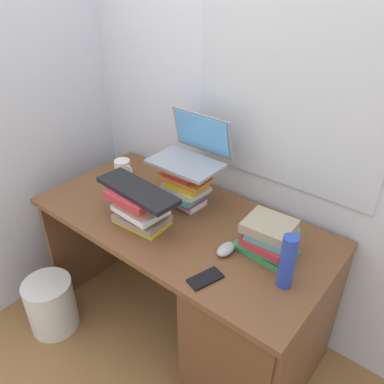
# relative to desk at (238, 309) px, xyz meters

# --- Properties ---
(ground_plane) EXTENTS (6.00, 6.00, 0.00)m
(ground_plane) POSITION_rel_desk_xyz_m (-0.36, 0.03, -0.40)
(ground_plane) COLOR olive
(wall_back) EXTENTS (6.00, 0.06, 2.60)m
(wall_back) POSITION_rel_desk_xyz_m (-0.36, 0.42, 0.90)
(wall_back) COLOR silver
(wall_back) RESTS_ON ground
(wall_left) EXTENTS (0.05, 6.00, 2.60)m
(wall_left) POSITION_rel_desk_xyz_m (-1.29, 0.03, 0.90)
(wall_left) COLOR silver
(wall_left) RESTS_ON ground
(desk) EXTENTS (1.43, 0.70, 0.73)m
(desk) POSITION_rel_desk_xyz_m (0.00, 0.00, 0.00)
(desk) COLOR brown
(desk) RESTS_ON ground
(book_stack_tall) EXTENTS (0.25, 0.21, 0.22)m
(book_stack_tall) POSITION_rel_desk_xyz_m (-0.42, 0.14, 0.45)
(book_stack_tall) COLOR white
(book_stack_tall) RESTS_ON desk
(book_stack_keyboard_riser) EXTENTS (0.26, 0.19, 0.17)m
(book_stack_keyboard_riser) POSITION_rel_desk_xyz_m (-0.49, -0.11, 0.42)
(book_stack_keyboard_riser) COLOR yellow
(book_stack_keyboard_riser) RESTS_ON desk
(book_stack_side) EXTENTS (0.25, 0.19, 0.15)m
(book_stack_side) POSITION_rel_desk_xyz_m (0.07, 0.08, 0.41)
(book_stack_side) COLOR #338C4C
(book_stack_side) RESTS_ON desk
(laptop) EXTENTS (0.34, 0.26, 0.22)m
(laptop) POSITION_rel_desk_xyz_m (-0.43, 0.19, 0.61)
(laptop) COLOR gray
(laptop) RESTS_ON book_stack_tall
(keyboard) EXTENTS (0.43, 0.17, 0.02)m
(keyboard) POSITION_rel_desk_xyz_m (-0.49, -0.11, 0.51)
(keyboard) COLOR black
(keyboard) RESTS_ON book_stack_keyboard_riser
(computer_mouse) EXTENTS (0.06, 0.10, 0.04)m
(computer_mouse) POSITION_rel_desk_xyz_m (-0.06, -0.04, 0.35)
(computer_mouse) COLOR #A5A8AD
(computer_mouse) RESTS_ON desk
(mug) EXTENTS (0.12, 0.09, 0.09)m
(mug) POSITION_rel_desk_xyz_m (-0.90, 0.15, 0.38)
(mug) COLOR white
(mug) RESTS_ON desk
(water_bottle) EXTENTS (0.06, 0.06, 0.23)m
(water_bottle) POSITION_rel_desk_xyz_m (0.21, -0.05, 0.45)
(water_bottle) COLOR #263FA5
(water_bottle) RESTS_ON desk
(cell_phone) EXTENTS (0.10, 0.15, 0.01)m
(cell_phone) POSITION_rel_desk_xyz_m (-0.03, -0.22, 0.34)
(cell_phone) COLOR black
(cell_phone) RESTS_ON desk
(wastebasket) EXTENTS (0.26, 0.26, 0.32)m
(wastebasket) POSITION_rel_desk_xyz_m (-0.92, -0.43, -0.24)
(wastebasket) COLOR silver
(wastebasket) RESTS_ON ground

